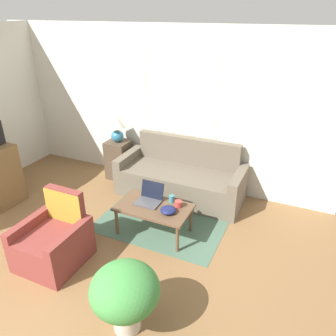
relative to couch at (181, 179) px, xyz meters
name	(u,v)px	position (x,y,z in m)	size (l,w,h in m)	color
wall_back	(155,107)	(-0.67, 0.42, 1.02)	(6.02, 0.06, 2.60)	silver
rug	(170,213)	(0.06, -0.59, -0.28)	(1.78, 1.77, 0.01)	#476651
couch	(181,179)	(0.00, 0.00, 0.00)	(2.02, 0.80, 0.91)	#665B4C
armchair	(55,242)	(-0.79, -2.08, -0.02)	(0.71, 0.74, 0.85)	brown
side_table	(119,159)	(-1.26, 0.12, 0.06)	(0.39, 0.39, 0.69)	#4C3D2D
table_lamp	(117,126)	(-1.26, 0.12, 0.70)	(0.29, 0.29, 0.49)	teal
coffee_table	(154,209)	(0.06, -1.11, 0.09)	(0.99, 0.58, 0.42)	brown
laptop	(150,198)	(-0.05, -1.02, 0.19)	(0.33, 0.30, 0.25)	#47474C
cup_navy	(178,204)	(0.36, -0.98, 0.18)	(0.10, 0.10, 0.09)	#B23D38
cup_yellow	(172,199)	(0.23, -0.91, 0.19)	(0.07, 0.07, 0.10)	teal
snack_bowl	(168,210)	(0.29, -1.16, 0.18)	(0.21, 0.21, 0.08)	#191E4C
potted_plant	(125,292)	(0.49, -2.56, 0.17)	(0.65, 0.65, 0.73)	#BCB2A3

